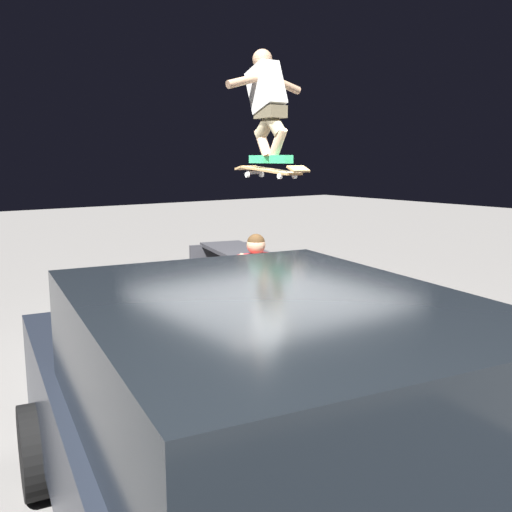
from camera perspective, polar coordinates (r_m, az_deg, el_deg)
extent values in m
plane|color=slate|center=(6.37, 1.26, -9.74)|extent=(40.00, 40.00, 0.00)
cube|color=#28282D|center=(6.34, 1.21, -7.34)|extent=(1.56, 0.62, 0.52)
cube|color=#2D3856|center=(6.02, 0.00, -5.07)|extent=(0.32, 0.20, 0.12)
cube|color=red|center=(5.95, 0.00, -2.18)|extent=(0.20, 0.34, 0.50)
sphere|color=tan|center=(5.88, 0.00, 1.15)|extent=(0.20, 0.20, 0.20)
sphere|color=#452F19|center=(5.88, 0.00, 1.34)|extent=(0.19, 0.19, 0.19)
cylinder|color=red|center=(5.74, 0.74, -1.86)|extent=(0.19, 0.08, 0.29)
cylinder|color=tan|center=(5.72, -0.54, -0.87)|extent=(0.24, 0.07, 0.19)
cylinder|color=red|center=(6.05, -1.61, -1.25)|extent=(0.19, 0.08, 0.29)
cylinder|color=tan|center=(5.91, -1.94, -0.53)|extent=(0.24, 0.07, 0.19)
cylinder|color=#2D3856|center=(5.84, -1.02, -5.75)|extent=(0.15, 0.40, 0.14)
cylinder|color=#2D3856|center=(5.81, -2.61, -8.75)|extent=(0.11, 0.11, 0.48)
cube|color=black|center=(5.86, -3.00, -11.09)|extent=(0.10, 0.26, 0.08)
cylinder|color=#2D3856|center=(5.98, -2.05, -5.38)|extent=(0.15, 0.40, 0.14)
cylinder|color=#2D3856|center=(5.95, -3.62, -8.31)|extent=(0.11, 0.11, 0.48)
cube|color=black|center=(6.00, -4.00, -10.59)|extent=(0.10, 0.26, 0.08)
cube|color=#AD8451|center=(5.74, 1.45, 8.67)|extent=(0.81, 0.23, 0.08)
cube|color=#AD8451|center=(6.10, -1.08, 8.93)|extent=(0.13, 0.20, 0.05)
cube|color=#AD8451|center=(5.38, 4.32, 8.78)|extent=(0.13, 0.20, 0.06)
cube|color=#99999E|center=(5.96, -0.16, 8.48)|extent=(0.07, 0.16, 0.03)
cylinder|color=white|center=(5.91, -0.88, 8.22)|extent=(0.06, 0.03, 0.05)
cylinder|color=white|center=(6.02, 0.55, 8.25)|extent=(0.06, 0.03, 0.05)
cube|color=#99999E|center=(5.51, 3.19, 8.35)|extent=(0.07, 0.16, 0.03)
cylinder|color=white|center=(5.46, 2.43, 8.08)|extent=(0.06, 0.03, 0.05)
cylinder|color=white|center=(5.57, 3.92, 8.10)|extent=(0.06, 0.03, 0.05)
cube|color=#2D9E66|center=(5.88, 0.40, 9.77)|extent=(0.26, 0.11, 0.08)
cube|color=#2D9E66|center=(5.59, 2.56, 9.76)|extent=(0.26, 0.11, 0.08)
cylinder|color=tan|center=(5.84, 0.72, 11.34)|extent=(0.24, 0.11, 0.31)
cylinder|color=#827659|center=(5.79, 1.15, 13.34)|extent=(0.34, 0.14, 0.33)
cylinder|color=tan|center=(5.64, 2.23, 11.39)|extent=(0.24, 0.11, 0.31)
cylinder|color=#827659|center=(5.70, 1.80, 13.39)|extent=(0.34, 0.14, 0.33)
cube|color=#827659|center=(5.75, 1.47, 14.36)|extent=(0.31, 0.21, 0.12)
cube|color=white|center=(5.84, 1.00, 16.65)|extent=(0.46, 0.24, 0.52)
sphere|color=tan|center=(5.93, 0.65, 19.29)|extent=(0.20, 0.20, 0.20)
cylinder|color=tan|center=(5.74, -0.99, 17.38)|extent=(0.10, 0.45, 0.19)
cylinder|color=tan|center=(5.99, 2.67, 17.05)|extent=(0.10, 0.45, 0.19)
cube|color=#28282D|center=(7.89, -12.85, -5.89)|extent=(1.12, 0.85, 0.06)
cube|color=#28282D|center=(7.87, -12.87, -5.53)|extent=(1.08, 0.84, 0.32)
cube|color=#28282D|center=(7.73, -15.57, -5.99)|extent=(0.98, 0.09, 0.15)
cube|color=#28282D|center=(8.04, -10.27, -5.17)|extent=(0.98, 0.09, 0.15)
cube|color=#38383D|center=(8.78, -1.91, 0.56)|extent=(1.82, 1.10, 0.06)
cube|color=#38383D|center=(8.66, -5.31, -1.62)|extent=(1.71, 0.66, 0.04)
cube|color=#38383D|center=(9.04, 1.37, -1.10)|extent=(1.71, 0.66, 0.04)
cube|color=#38383D|center=(9.56, -3.52, -0.88)|extent=(0.33, 1.08, 0.72)
cube|color=#38383D|center=(8.15, 0.00, -2.74)|extent=(0.33, 1.08, 0.72)
cylinder|color=#47474C|center=(3.47, 3.95, -19.89)|extent=(0.55, 0.55, 0.83)
cylinder|color=black|center=(3.27, 4.04, -13.12)|extent=(0.58, 0.58, 0.06)
cube|color=#1E232D|center=(2.90, -0.47, -20.92)|extent=(4.44, 2.43, 0.70)
cube|color=black|center=(2.46, 1.59, -10.39)|extent=(2.25, 1.90, 0.56)
cylinder|color=black|center=(4.04, -21.14, -17.87)|extent=(0.63, 0.32, 0.60)
cylinder|color=black|center=(4.47, 1.80, -14.36)|extent=(0.63, 0.32, 0.60)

